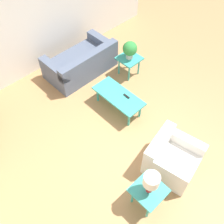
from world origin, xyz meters
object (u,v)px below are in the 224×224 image
object	(u,v)px
armchair	(171,158)
potted_plant	(130,49)
side_table_lamp	(148,192)
sofa	(81,63)
coffee_table	(118,97)
table_lamp	(151,181)
side_table_plant	(129,60)

from	to	relation	value
armchair	potted_plant	distance (m)	2.73
side_table_lamp	potted_plant	xyz separation A→B (m)	(2.51, -2.17, 0.33)
sofa	side_table_lamp	bearing A→B (deg)	67.32
sofa	armchair	bearing A→B (deg)	80.16
coffee_table	table_lamp	bearing A→B (deg)	148.06
coffee_table	side_table_lamp	size ratio (longest dim) A/B	2.26
side_table_plant	table_lamp	bearing A→B (deg)	139.15
side_table_lamp	potted_plant	distance (m)	3.33
potted_plant	side_table_plant	bearing A→B (deg)	116.57
coffee_table	armchair	bearing A→B (deg)	169.50
side_table_plant	potted_plant	distance (m)	0.33
sofa	table_lamp	distance (m)	3.69
sofa	table_lamp	bearing A→B (deg)	67.32
sofa	coffee_table	bearing A→B (deg)	81.61
armchair	side_table_lamp	world-z (taller)	armchair
coffee_table	sofa	bearing A→B (deg)	-7.76
armchair	potted_plant	bearing A→B (deg)	49.43
sofa	coffee_table	world-z (taller)	sofa
coffee_table	side_table_lamp	world-z (taller)	side_table_lamp
sofa	potted_plant	world-z (taller)	potted_plant
coffee_table	potted_plant	size ratio (longest dim) A/B	2.63
side_table_plant	side_table_lamp	size ratio (longest dim) A/B	1.00
potted_plant	table_lamp	world-z (taller)	table_lamp
armchair	side_table_plant	bearing A→B (deg)	49.43
armchair	sofa	bearing A→B (deg)	69.61
armchair	table_lamp	bearing A→B (deg)	179.68
sofa	armchair	distance (m)	3.26
coffee_table	side_table_plant	bearing A→B (deg)	-57.40
potted_plant	armchair	bearing A→B (deg)	150.61
side_table_lamp	table_lamp	world-z (taller)	table_lamp
sofa	coffee_table	size ratio (longest dim) A/B	1.48
side_table_lamp	armchair	bearing A→B (deg)	-79.15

